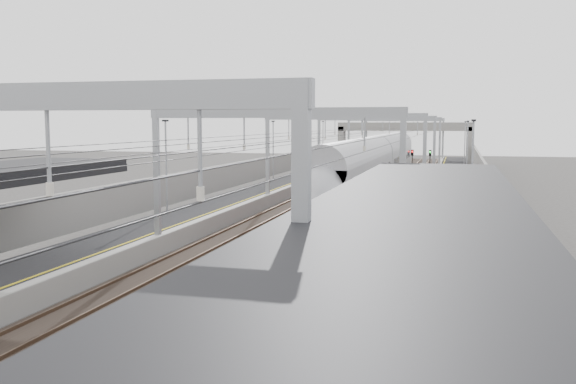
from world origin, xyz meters
The scene contains 12 objects.
platform_left centered at (-8.00, 45.00, 0.50)m, with size 4.00×120.00×1.00m, color black.
platform_right centered at (8.00, 45.00, 0.50)m, with size 4.00×120.00×1.00m, color black.
tracks centered at (0.00, 45.00, 0.05)m, with size 11.40×140.00×0.20m.
overhead_line centered at (0.00, 51.62, 6.14)m, with size 13.00×140.00×6.60m.
canopy_right centered at (8.03, 2.99, 5.09)m, with size 4.40×30.00×4.24m.
overbridge centered at (0.00, 100.00, 5.31)m, with size 22.00×2.20×6.90m.
wall_left centered at (-11.20, 45.00, 1.60)m, with size 0.30×120.00×3.20m, color gray.
wall_right centered at (11.20, 45.00, 1.60)m, with size 0.30×120.00×3.20m, color gray.
train centered at (1.50, 48.32, 2.21)m, with size 2.87×52.29×4.53m.
signal_green centered at (-5.20, 69.36, 2.42)m, with size 0.32×0.32×3.48m.
signal_red_near centered at (3.20, 73.79, 2.42)m, with size 0.32×0.32×3.48m.
signal_red_far centered at (5.40, 73.58, 2.42)m, with size 0.32×0.32×3.48m.
Camera 1 is at (8.80, -8.28, 6.88)m, focal length 40.00 mm.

